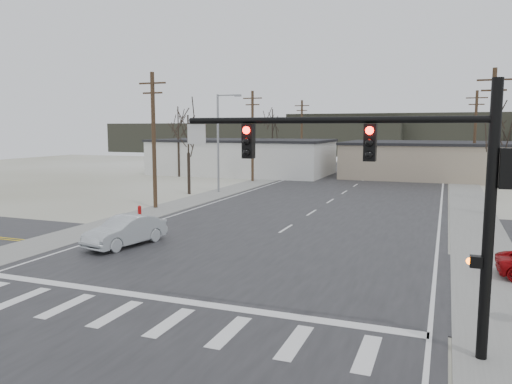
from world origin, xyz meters
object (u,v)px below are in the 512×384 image
at_px(sedan_crossing, 126,231).
at_px(traffic_signal_mast, 411,178).
at_px(car_far_b, 366,165).
at_px(fire_hydrant, 140,212).
at_px(car_far_a, 396,167).

bearing_deg(sedan_crossing, traffic_signal_mast, -15.76).
distance_m(traffic_signal_mast, car_far_b, 57.82).
bearing_deg(car_far_b, sedan_crossing, -72.90).
xyz_separation_m(traffic_signal_mast, fire_hydrant, (-18.09, 14.20, -4.22)).
relative_size(sedan_crossing, car_far_a, 0.95).
relative_size(traffic_signal_mast, car_far_b, 2.19).
bearing_deg(car_far_a, car_far_b, -10.18).
bearing_deg(fire_hydrant, car_far_a, 72.90).
relative_size(traffic_signal_mast, sedan_crossing, 1.97).
xyz_separation_m(car_far_a, car_far_b, (-4.22, 1.39, 0.00)).
bearing_deg(fire_hydrant, traffic_signal_mast, -38.13).
xyz_separation_m(fire_hydrant, car_far_a, (12.70, 41.28, 0.29)).
height_order(traffic_signal_mast, car_far_a, traffic_signal_mast).
distance_m(fire_hydrant, car_far_a, 43.19).
bearing_deg(traffic_signal_mast, car_far_b, 99.60).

